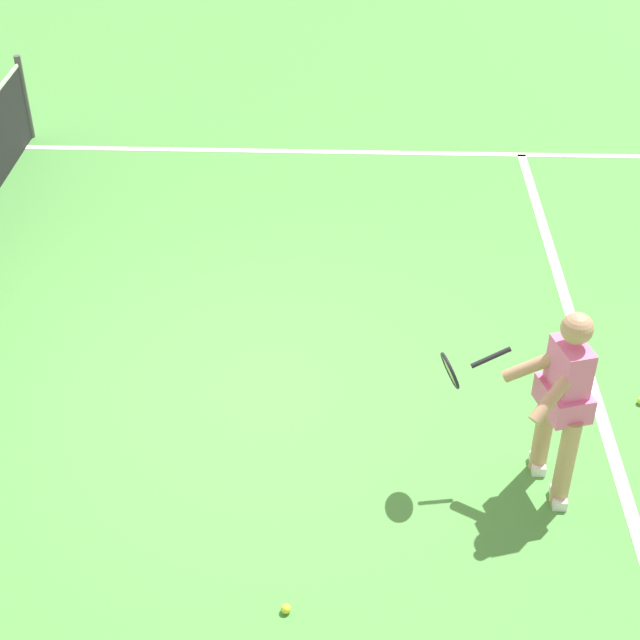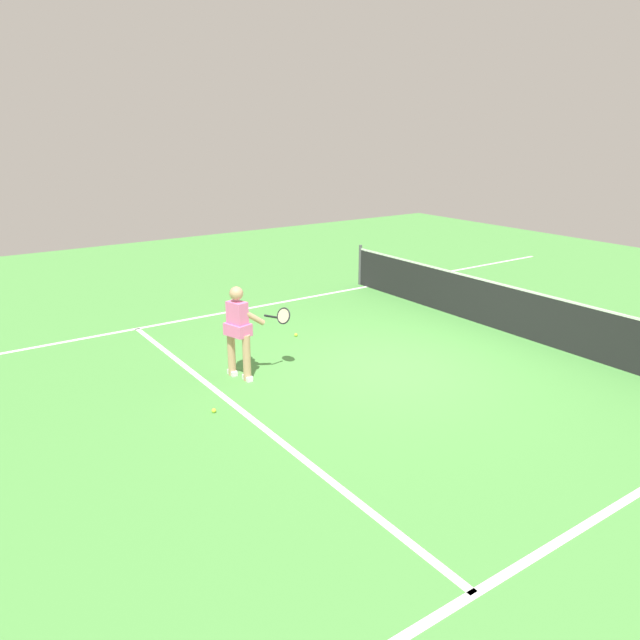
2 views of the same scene
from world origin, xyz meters
name	(u,v)px [view 2 (image 2 of 2)]	position (x,y,z in m)	size (l,w,h in m)	color
ground_plane	(390,366)	(0.00, 0.00, 0.00)	(28.45, 28.45, 0.00)	#4C9342
service_line_marking	(239,408)	(0.00, -2.94, 0.00)	(9.01, 0.10, 0.01)	white
sideline_left_marking	(262,306)	(-4.50, 0.00, 0.00)	(0.10, 19.88, 0.01)	white
court_net	(510,309)	(0.00, 3.12, 0.49)	(9.69, 0.08, 1.05)	#4C4C51
tennis_player	(240,328)	(-1.03, -2.35, 0.85)	(0.66, 1.07, 1.55)	tan
tennis_ball_near	(296,335)	(-2.24, -0.51, 0.03)	(0.07, 0.07, 0.07)	#D1E533
tennis_ball_mid	(214,411)	(-0.09, -3.30, 0.03)	(0.07, 0.07, 0.07)	#D1E533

